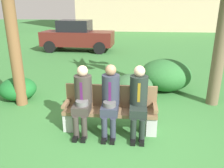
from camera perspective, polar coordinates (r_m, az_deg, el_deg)
ground_plane at (r=4.50m, az=1.42°, el=-13.01°), size 80.00×80.00×0.00m
park_bench at (r=4.56m, az=-0.44°, el=-6.53°), size 1.83×0.44×0.90m
seated_man_left at (r=4.40m, az=-7.44°, el=-3.14°), size 0.34×0.72×1.33m
seated_man_middle at (r=4.31m, az=-0.44°, el=-3.25°), size 0.34×0.72×1.36m
seated_man_right at (r=4.29m, az=6.69°, el=-3.45°), size 0.34×0.72×1.35m
shrub_near_bench at (r=6.88m, az=13.24°, el=2.24°), size 1.49×1.36×0.93m
shrub_mid_lawn at (r=6.14m, az=5.31°, el=-0.61°), size 1.07×0.98×0.67m
shrub_far_lawn at (r=6.54m, az=-22.54°, el=-1.11°), size 0.96×0.88×0.60m
parked_car_near at (r=13.00m, az=-8.72°, el=11.88°), size 3.96×1.83×1.68m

